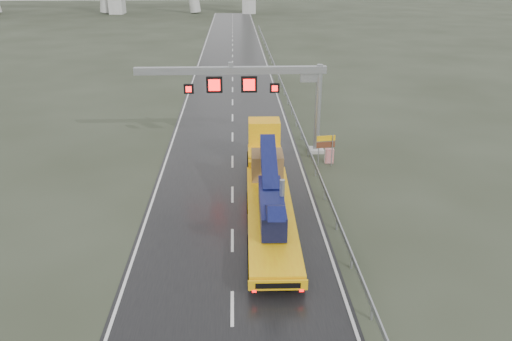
{
  "coord_description": "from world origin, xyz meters",
  "views": [
    {
      "loc": [
        0.28,
        -20.43,
        14.48
      ],
      "look_at": [
        1.45,
        6.52,
        3.2
      ],
      "focal_mm": 35.0,
      "sensor_mm": 36.0,
      "label": 1
    }
  ],
  "objects_px": {
    "heavy_haul_truck": "(268,177)",
    "exit_sign_pair": "(326,144)",
    "striped_barrier": "(329,156)",
    "sign_gantry": "(258,85)"
  },
  "relations": [
    {
      "from": "heavy_haul_truck",
      "to": "striped_barrier",
      "type": "distance_m",
      "value": 8.33
    },
    {
      "from": "sign_gantry",
      "to": "striped_barrier",
      "type": "xyz_separation_m",
      "value": [
        5.44,
        -2.46,
        -5.04
      ]
    },
    {
      "from": "sign_gantry",
      "to": "exit_sign_pair",
      "type": "bearing_deg",
      "value": -31.62
    },
    {
      "from": "exit_sign_pair",
      "to": "striped_barrier",
      "type": "relative_size",
      "value": 2.17
    },
    {
      "from": "heavy_haul_truck",
      "to": "sign_gantry",
      "type": "bearing_deg",
      "value": 92.58
    },
    {
      "from": "heavy_haul_truck",
      "to": "striped_barrier",
      "type": "relative_size",
      "value": 15.85
    },
    {
      "from": "heavy_haul_truck",
      "to": "exit_sign_pair",
      "type": "bearing_deg",
      "value": 51.64
    },
    {
      "from": "sign_gantry",
      "to": "heavy_haul_truck",
      "type": "xyz_separation_m",
      "value": [
        0.22,
        -8.86,
        -3.97
      ]
    },
    {
      "from": "heavy_haul_truck",
      "to": "exit_sign_pair",
      "type": "height_order",
      "value": "heavy_haul_truck"
    },
    {
      "from": "sign_gantry",
      "to": "exit_sign_pair",
      "type": "distance_m",
      "value": 7.03
    }
  ]
}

